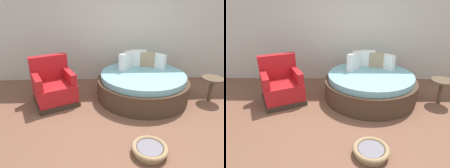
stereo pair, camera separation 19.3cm
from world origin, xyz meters
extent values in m
cube|color=brown|center=(0.00, 0.00, -0.01)|extent=(8.00, 8.00, 0.02)
cube|color=beige|center=(0.00, 2.37, 1.48)|extent=(8.00, 0.12, 2.96)
cylinder|color=#473323|center=(0.32, 1.24, 0.21)|extent=(1.95, 1.95, 0.42)
cylinder|color=#7AB7C1|center=(0.32, 1.24, 0.48)|extent=(1.80, 1.80, 0.12)
cube|color=white|center=(0.73, 1.58, 0.71)|extent=(0.30, 0.33, 0.33)
cube|color=tan|center=(0.50, 1.70, 0.71)|extent=(0.36, 0.24, 0.34)
cube|color=white|center=(0.29, 1.76, 0.73)|extent=(0.38, 0.14, 0.37)
cube|color=#BCB293|center=(0.12, 1.77, 0.73)|extent=(0.39, 0.24, 0.37)
cube|color=white|center=(-0.02, 1.51, 0.73)|extent=(0.33, 0.37, 0.38)
cube|color=#38281E|center=(-1.52, 1.02, 0.05)|extent=(1.07, 1.07, 0.10)
cube|color=red|center=(-1.52, 1.02, 0.27)|extent=(1.02, 1.02, 0.34)
cube|color=red|center=(-1.66, 1.30, 0.69)|extent=(0.75, 0.48, 0.50)
cube|color=red|center=(-1.81, 0.88, 0.55)|extent=(0.41, 0.67, 0.22)
cube|color=red|center=(-1.23, 1.16, 0.55)|extent=(0.41, 0.67, 0.22)
cylinder|color=#9E7F56|center=(0.11, -0.54, 0.03)|extent=(0.44, 0.44, 0.06)
torus|color=#9E7F56|center=(0.11, -0.54, 0.10)|extent=(0.51, 0.51, 0.07)
cylinder|color=slate|center=(0.11, -0.54, 0.08)|extent=(0.36, 0.36, 0.05)
cylinder|color=brown|center=(1.73, 0.97, 0.24)|extent=(0.08, 0.08, 0.48)
cylinder|color=brown|center=(1.73, 0.97, 0.50)|extent=(0.44, 0.44, 0.04)
camera|label=1|loc=(-0.51, -2.68, 2.01)|focal=31.64mm
camera|label=2|loc=(-0.32, -2.68, 2.01)|focal=31.64mm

